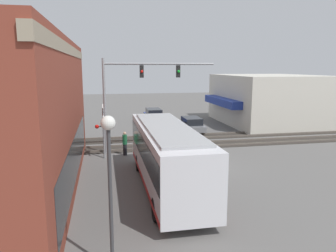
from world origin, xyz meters
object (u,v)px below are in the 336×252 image
at_px(crossing_signal, 104,126).
at_px(parked_car_blue, 154,116).
at_px(city_bus, 167,154).
at_px(parked_car_grey, 191,125).
at_px(pedestrian_at_crossing, 125,143).
at_px(streetlamp, 110,181).

height_order(crossing_signal, parked_car_blue, crossing_signal).
relative_size(city_bus, parked_car_blue, 2.22).
relative_size(crossing_signal, parked_car_grey, 0.83).
xyz_separation_m(parked_car_blue, pedestrian_at_crossing, (-14.34, 4.32, 0.17)).
bearing_deg(city_bus, streetlamp, 155.53).
height_order(city_bus, parked_car_grey, city_bus).
relative_size(crossing_signal, pedestrian_at_crossing, 2.19).
xyz_separation_m(parked_car_grey, parked_car_blue, (6.60, 2.80, 0.05)).
xyz_separation_m(parked_car_grey, pedestrian_at_crossing, (-7.74, 7.12, 0.22)).
distance_m(crossing_signal, streetlamp, 13.30).
height_order(city_bus, streetlamp, streetlamp).
distance_m(city_bus, crossing_signal, 7.34).
height_order(parked_car_grey, pedestrian_at_crossing, pedestrian_at_crossing).
height_order(streetlamp, parked_car_blue, streetlamp).
relative_size(crossing_signal, parked_car_blue, 0.78).
bearing_deg(parked_car_blue, city_bus, 173.09).
bearing_deg(streetlamp, crossing_signal, 0.69).
distance_m(city_bus, parked_car_blue, 21.66).
bearing_deg(city_bus, parked_car_grey, -19.96).
bearing_deg(crossing_signal, pedestrian_at_crossing, -70.11).
distance_m(parked_car_grey, parked_car_blue, 7.17).
bearing_deg(streetlamp, pedestrian_at_crossing, -5.47).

